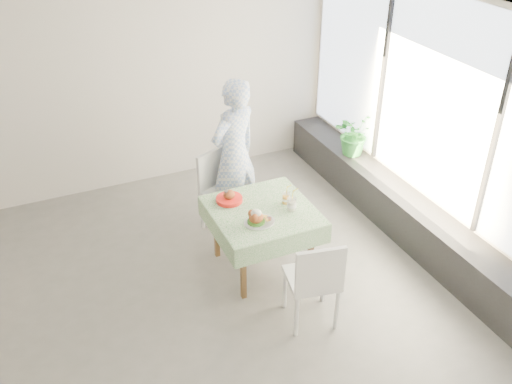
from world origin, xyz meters
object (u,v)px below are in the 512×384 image
chair_near (311,295)px  main_dish (258,219)px  chair_far (225,206)px  juice_cup_orange (286,199)px  potted_plant (354,133)px  diner (234,155)px  cafe_table (262,232)px

chair_near → main_dish: (-0.23, 0.72, 0.50)m
chair_far → main_dish: 1.19m
juice_cup_orange → chair_far: bearing=112.8°
chair_far → main_dish: bearing=-93.3°
main_dish → potted_plant: 2.34m
chair_far → main_dish: size_ratio=3.01×
main_dish → juice_cup_orange: juice_cup_orange is taller
diner → potted_plant: (1.72, 0.14, -0.13)m
chair_near → juice_cup_orange: bearing=78.5°
cafe_table → main_dish: 0.42m
chair_far → cafe_table: bearing=-84.4°
diner → chair_far: bearing=2.5°
cafe_table → main_dish: bearing=-125.4°
diner → potted_plant: 1.73m
potted_plant → cafe_table: bearing=-148.9°
main_dish → cafe_table: bearing=54.6°
juice_cup_orange → chair_near: bearing=-101.5°
diner → cafe_table: bearing=62.5°
potted_plant → chair_near: bearing=-130.4°
cafe_table → diner: bearing=85.3°
chair_near → main_dish: bearing=108.0°
chair_far → chair_near: bearing=-84.6°
potted_plant → diner: bearing=-175.5°
chair_far → juice_cup_orange: 1.06m
juice_cup_orange → potted_plant: (1.52, 1.07, -0.01)m
chair_far → chair_near: (0.17, -1.80, 0.00)m
main_dish → potted_plant: bearing=33.6°
chair_near → juice_cup_orange: 1.08m
potted_plant → main_dish: bearing=-146.4°
chair_far → potted_plant: size_ratio=1.69×
main_dish → juice_cup_orange: size_ratio=1.32×
cafe_table → main_dish: (-0.15, -0.21, 0.34)m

